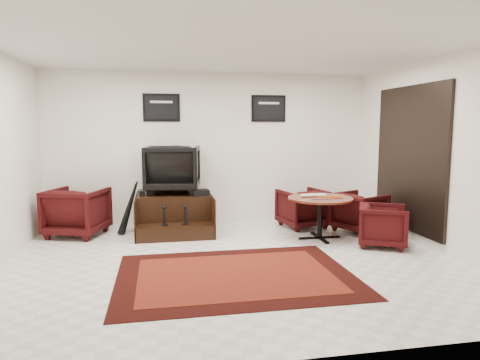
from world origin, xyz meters
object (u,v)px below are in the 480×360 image
armchair_side (77,209)px  meeting_table (320,203)px  shine_podium (174,214)px  shine_chair (173,166)px  table_chair_corner (383,224)px  table_chair_back (302,206)px  table_chair_window (359,210)px

armchair_side → meeting_table: armchair_side is taller
shine_podium → shine_chair: size_ratio=1.41×
shine_podium → armchair_side: 1.60m
table_chair_corner → shine_chair: bearing=87.7°
meeting_table → table_chair_corner: table_chair_corner is taller
shine_podium → meeting_table: (2.30, -0.96, 0.29)m
armchair_side → shine_podium: bearing=-160.5°
shine_chair → table_chair_back: size_ratio=1.21×
armchair_side → table_chair_window: size_ratio=1.17×
table_chair_window → table_chair_back: bearing=34.4°
shine_podium → table_chair_corner: (3.08, -1.56, 0.05)m
meeting_table → table_chair_window: table_chair_window is taller
table_chair_back → table_chair_corner: 1.63m
shine_podium → table_chair_back: (2.29, -0.13, 0.08)m
table_chair_corner → table_chair_window: bearing=22.2°
shine_podium → meeting_table: size_ratio=1.26×
table_chair_window → table_chair_corner: table_chair_window is taller
armchair_side → table_chair_window: (4.74, -0.63, -0.06)m
shine_chair → meeting_table: bearing=163.2°
table_chair_back → shine_chair: bearing=-19.3°
armchair_side → meeting_table: size_ratio=0.85×
shine_chair → table_chair_window: (3.15, -0.77, -0.74)m
table_chair_back → shine_podium: bearing=-15.9°
table_chair_back → armchair_side: bearing=-14.4°
meeting_table → table_chair_back: size_ratio=1.35×
meeting_table → table_chair_window: bearing=21.1°
meeting_table → table_chair_back: bearing=90.8°
table_chair_window → table_chair_corner: (-0.07, -0.92, -0.03)m
table_chair_window → shine_chair: bearing=51.2°
table_chair_window → table_chair_corner: 0.92m
table_chair_window → armchair_side: bearing=57.5°
meeting_table → table_chair_window: 0.93m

